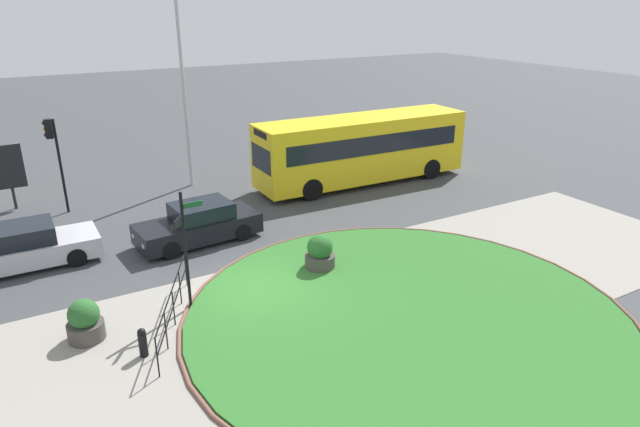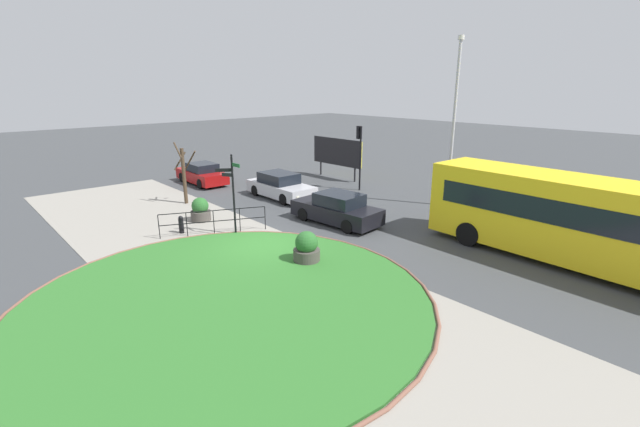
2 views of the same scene
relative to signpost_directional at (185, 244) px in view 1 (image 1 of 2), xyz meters
name	(u,v)px [view 1 (image 1 of 2)]	position (x,y,z in m)	size (l,w,h in m)	color
ground	(255,289)	(2.08, 0.15, -2.08)	(120.00, 120.00, 0.00)	#3D3F42
sidewalk_paving	(286,322)	(2.08, -2.04, -2.07)	(32.00, 7.61, 0.02)	gray
grass_island	(406,314)	(5.21, -3.44, -2.03)	(12.50, 12.50, 0.10)	#2D6B28
grass_kerb_ring	(406,314)	(5.21, -3.44, -2.03)	(12.81, 12.81, 0.11)	brown
signpost_directional	(185,244)	(0.00, 0.00, 0.00)	(1.04, 0.65, 3.61)	black
bollard_foreground	(143,342)	(-1.75, -1.69, -1.66)	(0.22, 0.22, 0.82)	black
railing_grass_edge	(173,303)	(-0.66, -0.65, -1.37)	(2.01, 4.19, 1.12)	black
bus_yellow	(362,148)	(11.05, 7.57, -0.35)	(10.63, 2.77, 3.22)	yellow
car_near_lane	(199,224)	(1.82, 4.57, -1.40)	(4.63, 2.20, 1.48)	black
car_far_lane	(25,247)	(-3.91, 5.50, -1.40)	(4.54, 1.93, 1.47)	#B7B7BC
traffic_light_near	(54,145)	(-2.19, 10.37, 0.83)	(0.48, 0.32, 3.98)	black
lamppost_tall	(183,88)	(3.63, 11.28, 2.60)	(0.32, 0.32, 8.78)	#B7B7BC
planter_near_signpost	(320,254)	(4.55, 0.34, -1.53)	(1.01, 1.01, 1.23)	#47423D
planter_kerbside	(85,322)	(-2.88, -0.16, -1.55)	(0.95, 0.95, 1.17)	#47423D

